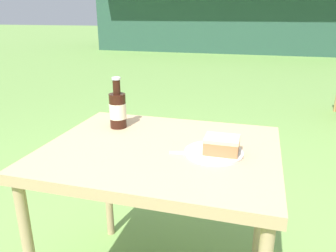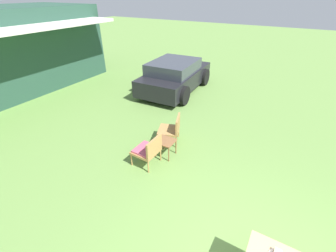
% 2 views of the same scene
% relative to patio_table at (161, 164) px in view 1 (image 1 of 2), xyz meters
% --- Properties ---
extents(cabin_building, '(11.54, 5.16, 3.19)m').
position_rel_patio_table_xyz_m(cabin_building, '(0.78, 11.14, 0.98)').
color(cabin_building, '#284C3D').
rests_on(cabin_building, ground_plane).
extents(patio_table, '(0.87, 0.71, 0.70)m').
position_rel_patio_table_xyz_m(patio_table, '(0.00, 0.00, 0.00)').
color(patio_table, tan).
rests_on(patio_table, ground_plane).
extents(cake_on_plate, '(0.21, 0.21, 0.07)m').
position_rel_patio_table_xyz_m(cake_on_plate, '(0.22, -0.01, 0.10)').
color(cake_on_plate, silver).
rests_on(cake_on_plate, patio_table).
extents(cola_bottle_near, '(0.07, 0.07, 0.22)m').
position_rel_patio_table_xyz_m(cola_bottle_near, '(-0.25, 0.17, 0.15)').
color(cola_bottle_near, black).
rests_on(cola_bottle_near, patio_table).
extents(fork, '(0.19, 0.05, 0.01)m').
position_rel_patio_table_xyz_m(fork, '(0.14, -0.03, 0.07)').
color(fork, silver).
rests_on(fork, patio_table).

